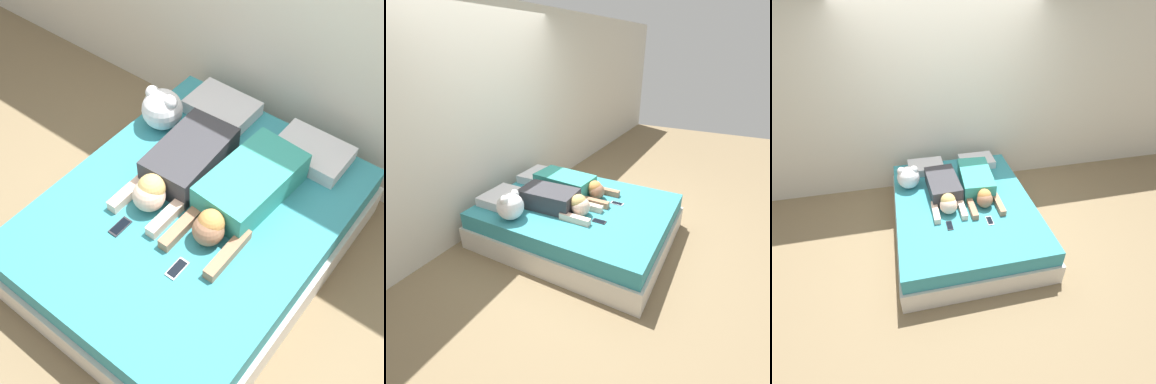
{
  "view_description": "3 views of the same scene",
  "coord_description": "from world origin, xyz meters",
  "views": [
    {
      "loc": [
        1.27,
        -1.63,
        3.05
      ],
      "look_at": [
        0.0,
        0.0,
        0.6
      ],
      "focal_mm": 50.0,
      "sensor_mm": 36.0,
      "label": 1
    },
    {
      "loc": [
        -2.71,
        -1.46,
        2.11
      ],
      "look_at": [
        0.0,
        0.0,
        0.6
      ],
      "focal_mm": 28.0,
      "sensor_mm": 36.0,
      "label": 2
    },
    {
      "loc": [
        -0.62,
        -2.81,
        2.73
      ],
      "look_at": [
        0.0,
        0.0,
        0.6
      ],
      "focal_mm": 28.0,
      "sensor_mm": 36.0,
      "label": 3
    }
  ],
  "objects": [
    {
      "name": "person_right",
      "position": [
        0.22,
        0.22,
        0.56
      ],
      "size": [
        0.44,
        1.04,
        0.22
      ],
      "color": "teal",
      "rests_on": "bed"
    },
    {
      "name": "person_left",
      "position": [
        -0.21,
        0.15,
        0.56
      ],
      "size": [
        0.4,
        0.91,
        0.24
      ],
      "color": "#333338",
      "rests_on": "bed"
    },
    {
      "name": "cell_phone_left",
      "position": [
        -0.25,
        -0.39,
        0.45
      ],
      "size": [
        0.07,
        0.15,
        0.01
      ],
      "color": "#2D2D33",
      "rests_on": "bed"
    },
    {
      "name": "cell_phone_right",
      "position": [
        0.21,
        -0.41,
        0.45
      ],
      "size": [
        0.07,
        0.15,
        0.01
      ],
      "color": "silver",
      "rests_on": "bed"
    },
    {
      "name": "pillow_head_right",
      "position": [
        0.37,
        0.83,
        0.5
      ],
      "size": [
        0.49,
        0.34,
        0.1
      ],
      "color": "silver",
      "rests_on": "bed"
    },
    {
      "name": "bed",
      "position": [
        0.0,
        0.0,
        0.22
      ],
      "size": [
        1.7,
        2.13,
        0.45
      ],
      "color": "beige",
      "rests_on": "ground_plane"
    },
    {
      "name": "wall_back",
      "position": [
        0.0,
        1.21,
        1.3
      ],
      "size": [
        12.0,
        0.06,
        2.6
      ],
      "color": "beige",
      "rests_on": "ground_plane"
    },
    {
      "name": "ground_plane",
      "position": [
        0.0,
        0.0,
        0.0
      ],
      "size": [
        12.0,
        12.0,
        0.0
      ],
      "primitive_type": "plane",
      "color": "#7F6B4C"
    },
    {
      "name": "plush_toy",
      "position": [
        -0.63,
        0.47,
        0.6
      ],
      "size": [
        0.29,
        0.29,
        0.3
      ],
      "color": "white",
      "rests_on": "bed"
    },
    {
      "name": "pillow_head_left",
      "position": [
        -0.37,
        0.83,
        0.5
      ],
      "size": [
        0.49,
        0.34,
        0.1
      ],
      "color": "silver",
      "rests_on": "bed"
    }
  ]
}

